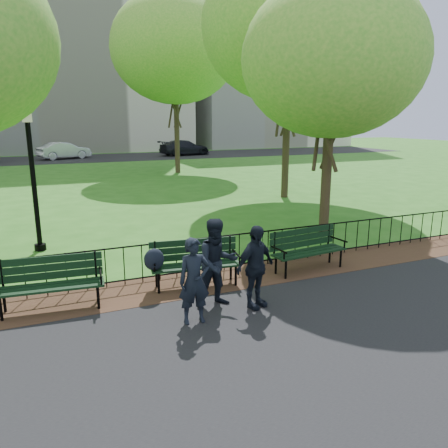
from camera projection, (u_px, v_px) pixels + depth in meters
name	position (u px, v px, depth m)	size (l,w,h in m)	color
ground	(217.00, 310.00, 8.46)	(120.00, 120.00, 0.00)	#2A661A
asphalt_path	(321.00, 417.00, 5.42)	(60.00, 9.20, 0.01)	black
dirt_strip	(192.00, 283.00, 9.79)	(60.00, 1.60, 0.01)	#392517
far_street	(71.00, 159.00, 39.71)	(70.00, 9.00, 0.01)	black
iron_fence	(185.00, 256.00, 10.12)	(24.06, 0.06, 1.00)	black
apartment_mid	(70.00, 13.00, 48.55)	(24.00, 15.00, 30.00)	beige
apartment_east	(260.00, 54.00, 58.44)	(20.00, 15.00, 24.00)	white
park_bench_main	(179.00, 258.00, 9.39)	(2.16, 0.86, 1.11)	black
park_bench_left_a	(50.00, 278.00, 8.37)	(2.01, 0.79, 1.12)	black
park_bench_right_a	(307.00, 245.00, 10.56)	(1.99, 0.79, 1.10)	black
lamppost	(33.00, 174.00, 11.77)	(0.36, 0.36, 3.97)	black
tree_near_e	(333.00, 59.00, 13.02)	(5.51, 5.51, 7.68)	#2D2116
tree_mid_e	(290.00, 27.00, 18.79)	(7.70, 7.70, 10.73)	#2D2116
tree_far_e	(175.00, 48.00, 27.85)	(8.22, 8.22, 11.45)	#2D2116
person_left	(194.00, 281.00, 7.76)	(0.57, 0.38, 1.58)	black
person_mid	(217.00, 263.00, 8.44)	(0.85, 0.45, 1.76)	black
person_right	(255.00, 267.00, 8.39)	(0.96, 0.39, 1.64)	black
sedan_silver	(64.00, 151.00, 39.37)	(1.59, 4.57, 1.51)	#B3B7BB
sedan_dark	(185.00, 148.00, 43.34)	(2.08, 5.12, 1.48)	black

